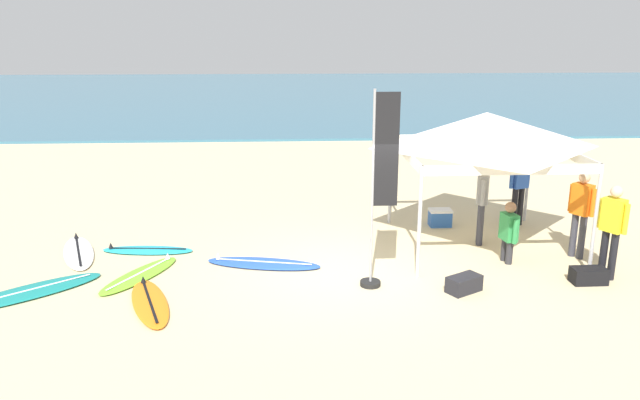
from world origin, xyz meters
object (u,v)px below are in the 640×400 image
object	(u,v)px
surfboard_cyan	(147,250)
cooler_box	(440,218)
surfboard_orange	(150,302)
gear_bag_by_pole	(589,276)
canopy_tent	(486,131)
surfboard_teal	(28,292)
surfboard_blue	(263,263)
person_grey	(482,198)
surfboard_lime	(140,275)
person_blue	(519,183)
person_yellow	(612,225)
surfboard_white	(79,252)
gear_bag_near_tent	(464,284)
person_orange	(581,209)
banner_flag	(379,199)
person_green	(509,230)

from	to	relation	value
surfboard_cyan	cooler_box	xyz separation A→B (m)	(6.27, 1.35, 0.16)
surfboard_orange	gear_bag_by_pole	size ratio (longest dim) A/B	3.42
canopy_tent	surfboard_teal	bearing A→B (deg)	-166.41
surfboard_blue	cooler_box	world-z (taller)	cooler_box
surfboard_blue	person_grey	world-z (taller)	person_grey
surfboard_lime	person_blue	size ratio (longest dim) A/B	1.15
person_blue	person_yellow	bearing A→B (deg)	-80.64
surfboard_white	person_yellow	size ratio (longest dim) A/B	1.25
canopy_tent	gear_bag_near_tent	distance (m)	3.34
surfboard_lime	person_grey	bearing A→B (deg)	12.10
surfboard_cyan	person_orange	world-z (taller)	person_orange
surfboard_cyan	banner_flag	bearing A→B (deg)	-23.45
surfboard_white	person_blue	distance (m)	9.51
surfboard_teal	surfboard_lime	bearing A→B (deg)	21.29
surfboard_white	person_yellow	bearing A→B (deg)	-9.85
canopy_tent	person_yellow	xyz separation A→B (m)	(1.78, -1.82, -1.40)
surfboard_cyan	person_blue	size ratio (longest dim) A/B	1.08
person_green	surfboard_teal	bearing A→B (deg)	-173.11
person_grey	gear_bag_near_tent	distance (m)	2.70
cooler_box	surfboard_orange	bearing A→B (deg)	-146.14
person_green	person_grey	bearing A→B (deg)	101.07
surfboard_white	surfboard_teal	distance (m)	1.92
canopy_tent	surfboard_blue	bearing A→B (deg)	-168.50
canopy_tent	surfboard_white	xyz separation A→B (m)	(-8.09, -0.10, -2.35)
surfboard_cyan	gear_bag_by_pole	size ratio (longest dim) A/B	3.09
gear_bag_near_tent	gear_bag_by_pole	xyz separation A→B (m)	(2.29, 0.24, 0.00)
person_green	surfboard_orange	bearing A→B (deg)	-166.50
person_grey	surfboard_white	bearing A→B (deg)	-178.67
canopy_tent	person_blue	world-z (taller)	canopy_tent
person_blue	surfboard_orange	bearing A→B (deg)	-153.00
canopy_tent	person_grey	world-z (taller)	canopy_tent
surfboard_teal	gear_bag_near_tent	distance (m)	7.39
surfboard_teal	person_orange	size ratio (longest dim) A/B	1.38
person_grey	gear_bag_by_pole	size ratio (longest dim) A/B	2.85
surfboard_orange	cooler_box	bearing A→B (deg)	33.86
person_green	gear_bag_near_tent	world-z (taller)	person_green
surfboard_cyan	gear_bag_near_tent	xyz separation A→B (m)	(5.82, -2.23, 0.10)
surfboard_lime	cooler_box	distance (m)	6.67
person_grey	person_orange	xyz separation A→B (m)	(1.66, -0.87, 0.00)
person_yellow	banner_flag	world-z (taller)	banner_flag
person_yellow	person_green	xyz separation A→B (m)	(-1.52, 0.84, -0.33)
gear_bag_by_pole	person_blue	bearing A→B (deg)	91.39
surfboard_white	gear_bag_by_pole	xyz separation A→B (m)	(9.44, -1.94, 0.10)
surfboard_cyan	person_yellow	size ratio (longest dim) A/B	1.08
surfboard_teal	gear_bag_by_pole	bearing A→B (deg)	-0.18
surfboard_teal	gear_bag_near_tent	size ratio (longest dim) A/B	3.94
surfboard_lime	person_green	bearing A→B (deg)	3.06
surfboard_white	person_green	distance (m)	8.42
person_orange	cooler_box	size ratio (longest dim) A/B	3.42
surfboard_blue	banner_flag	world-z (taller)	banner_flag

